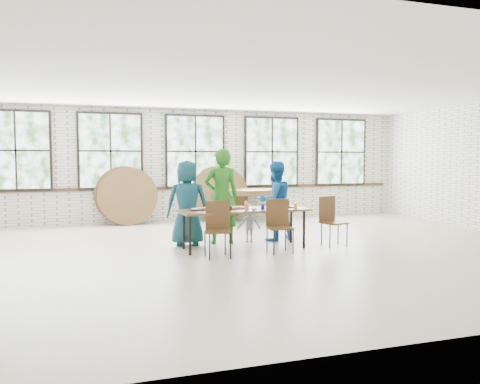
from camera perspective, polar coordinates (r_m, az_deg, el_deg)
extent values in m
plane|color=#BFB498|center=(8.53, 0.81, -7.23)|extent=(12.00, 12.00, 0.00)
plane|color=white|center=(8.48, 0.83, 13.08)|extent=(12.00, 12.00, 0.00)
plane|color=silver|center=(12.72, -5.52, 3.25)|extent=(12.00, 0.00, 12.00)
plane|color=silver|center=(4.33, 19.73, 1.62)|extent=(12.00, 0.00, 12.00)
cube|color=#422819|center=(12.72, -5.48, 0.55)|extent=(11.80, 0.05, 0.08)
cube|color=black|center=(12.52, -25.65, 4.58)|extent=(1.62, 0.05, 1.97)
cube|color=white|center=(12.49, -25.68, 4.58)|extent=(1.50, 0.01, 1.85)
cube|color=black|center=(12.40, -15.51, 4.84)|extent=(1.62, 0.05, 1.97)
cube|color=white|center=(12.37, -15.51, 4.84)|extent=(1.50, 0.01, 1.85)
cube|color=black|center=(12.67, -5.48, 4.95)|extent=(1.62, 0.05, 1.97)
cube|color=white|center=(12.63, -5.45, 4.95)|extent=(1.50, 0.01, 1.85)
cube|color=black|center=(13.30, 3.87, 4.91)|extent=(1.62, 0.05, 1.97)
cube|color=white|center=(13.26, 3.93, 4.91)|extent=(1.50, 0.01, 1.85)
cube|color=black|center=(14.24, 12.18, 4.77)|extent=(1.62, 0.05, 1.97)
cube|color=white|center=(14.21, 12.25, 4.77)|extent=(1.50, 0.01, 1.85)
cube|color=brown|center=(8.67, 0.50, -2.24)|extent=(2.44, 0.95, 0.04)
cylinder|color=black|center=(8.16, -6.11, -5.27)|extent=(0.05, 0.05, 0.70)
cylinder|color=black|center=(8.75, -6.88, -4.66)|extent=(0.05, 0.05, 0.70)
cylinder|color=black|center=(8.84, 7.80, -4.58)|extent=(0.05, 0.05, 0.70)
cylinder|color=black|center=(9.38, 6.24, -4.07)|extent=(0.05, 0.05, 0.70)
cube|color=#51341B|center=(7.91, -2.75, -4.82)|extent=(0.51, 0.49, 0.03)
cube|color=#51341B|center=(8.06, -2.74, -2.85)|extent=(0.41, 0.14, 0.50)
cylinder|color=black|center=(7.74, -3.72, -6.74)|extent=(0.02, 0.02, 0.44)
cylinder|color=black|center=(8.07, -4.29, -6.30)|extent=(0.02, 0.02, 0.44)
cylinder|color=black|center=(7.84, -1.14, -6.61)|extent=(0.02, 0.02, 0.44)
cylinder|color=black|center=(8.16, -1.81, -6.18)|extent=(0.02, 0.02, 0.44)
cube|color=#51341B|center=(8.33, 4.90, -4.38)|extent=(0.47, 0.45, 0.03)
cube|color=#51341B|center=(8.48, 4.57, -2.53)|extent=(0.42, 0.08, 0.50)
cylinder|color=black|center=(8.14, 4.16, -6.21)|extent=(0.02, 0.02, 0.44)
cylinder|color=black|center=(8.45, 3.31, -5.83)|extent=(0.02, 0.02, 0.44)
cylinder|color=black|center=(8.28, 6.49, -6.06)|extent=(0.02, 0.02, 0.44)
cylinder|color=black|center=(8.59, 5.57, -5.69)|extent=(0.02, 0.02, 0.44)
cube|color=#51341B|center=(9.13, 11.42, -3.70)|extent=(0.52, 0.51, 0.03)
cube|color=#51341B|center=(9.23, 10.58, -2.05)|extent=(0.41, 0.16, 0.50)
cylinder|color=black|center=(8.94, 10.91, -5.36)|extent=(0.02, 0.02, 0.44)
cylinder|color=black|center=(9.23, 9.91, -5.05)|extent=(0.02, 0.02, 0.44)
cylinder|color=black|center=(9.11, 12.91, -5.21)|extent=(0.02, 0.02, 0.44)
cylinder|color=black|center=(9.40, 11.87, -4.91)|extent=(0.02, 0.02, 0.44)
imported|color=#195562|center=(9.06, -6.44, -1.34)|extent=(0.87, 0.64, 1.65)
imported|color=#246C1C|center=(9.20, -2.28, -0.54)|extent=(0.74, 0.53, 1.87)
imported|color=#162146|center=(9.42, 1.08, -3.83)|extent=(0.49, 0.29, 0.76)
imported|color=#16539B|center=(9.56, 4.27, -1.11)|extent=(0.91, 0.78, 1.62)
cube|color=brown|center=(12.49, 0.83, -0.33)|extent=(1.82, 0.80, 0.04)
cylinder|color=black|center=(12.04, -2.29, -2.26)|extent=(0.04, 0.04, 0.70)
cylinder|color=black|center=(12.57, -2.94, -2.00)|extent=(0.04, 0.04, 0.70)
cylinder|color=black|center=(12.53, 4.61, -2.02)|extent=(0.04, 0.04, 0.70)
cylinder|color=black|center=(13.04, 3.71, -1.78)|extent=(0.04, 0.04, 0.70)
cube|color=black|center=(8.57, -4.81, -2.13)|extent=(0.44, 0.33, 0.02)
cube|color=black|center=(8.75, -0.60, -1.99)|extent=(0.44, 0.33, 0.02)
cube|color=black|center=(9.03, 5.04, -1.82)|extent=(0.44, 0.33, 0.02)
cylinder|color=black|center=(8.40, -1.37, -1.98)|extent=(0.09, 0.09, 0.09)
cube|color=red|center=(8.54, 0.81, -1.83)|extent=(0.07, 0.07, 0.11)
cylinder|color=#151AA4|center=(8.66, 2.80, -1.78)|extent=(0.07, 0.07, 0.10)
cylinder|color=orange|center=(8.84, 6.80, -1.65)|extent=(0.07, 0.07, 0.11)
cylinder|color=white|center=(8.61, 3.72, -1.82)|extent=(0.17, 0.17, 0.10)
ellipsoid|color=white|center=(8.48, 1.72, -2.08)|extent=(0.11, 0.11, 0.05)
ellipsoid|color=white|center=(8.83, 4.46, -1.84)|extent=(0.11, 0.11, 0.05)
cylinder|color=brown|center=(12.49, 0.83, -0.14)|extent=(1.50, 1.50, 0.04)
cylinder|color=brown|center=(12.48, 0.83, 0.06)|extent=(1.50, 1.50, 0.04)
cylinder|color=brown|center=(12.48, 0.83, 0.27)|extent=(1.50, 1.50, 0.04)
cylinder|color=brown|center=(12.29, -13.91, -0.44)|extent=(1.50, 0.25, 1.49)
cylinder|color=brown|center=(12.20, -13.52, -0.47)|extent=(1.50, 0.38, 1.47)
cylinder|color=brown|center=(12.71, -2.24, -0.19)|extent=(1.50, 0.34, 1.48)
cylinder|color=brown|center=(12.58, -2.68, -0.23)|extent=(1.50, 0.31, 1.48)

